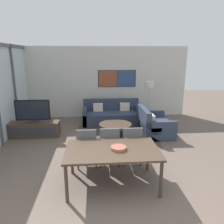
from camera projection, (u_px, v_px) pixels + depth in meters
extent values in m
plane|color=brown|center=(114.00, 206.00, 3.67)|extent=(24.00, 24.00, 0.00)
cube|color=silver|center=(102.00, 82.00, 8.75)|extent=(6.87, 0.06, 2.80)
cube|color=#2D2D33|center=(117.00, 79.00, 8.72)|extent=(1.52, 0.01, 0.68)
cube|color=brown|center=(108.00, 79.00, 8.69)|extent=(0.72, 0.02, 0.64)
cube|color=navy|center=(126.00, 79.00, 8.75)|extent=(0.72, 0.02, 0.64)
cube|color=#515156|center=(15.00, 88.00, 7.17)|extent=(0.07, 0.08, 2.80)
cube|color=#473D38|center=(115.00, 136.00, 6.82)|extent=(2.46, 2.16, 0.01)
cube|color=#423326|center=(34.00, 129.00, 6.78)|extent=(1.54, 0.46, 0.46)
cube|color=#2D2D33|center=(32.00, 132.00, 6.55)|extent=(1.42, 0.01, 0.25)
cube|color=#2D2D33|center=(34.00, 121.00, 6.72)|extent=(0.36, 0.20, 0.05)
cube|color=#2D2D33|center=(33.00, 119.00, 6.70)|extent=(0.06, 0.03, 0.08)
cube|color=black|center=(33.00, 110.00, 6.63)|extent=(1.04, 0.04, 0.63)
cube|color=black|center=(32.00, 110.00, 6.60)|extent=(0.97, 0.01, 0.57)
cube|color=#2D384C|center=(112.00, 118.00, 8.09)|extent=(2.11, 0.93, 0.42)
cube|color=#2D384C|center=(111.00, 110.00, 8.40)|extent=(2.11, 0.16, 0.85)
cube|color=#2D384C|center=(85.00, 116.00, 7.99)|extent=(0.14, 0.93, 0.60)
cube|color=#2D384C|center=(138.00, 115.00, 8.14)|extent=(0.14, 0.93, 0.60)
cube|color=beige|center=(98.00, 107.00, 8.15)|extent=(0.36, 0.12, 0.30)
cube|color=beige|center=(125.00, 107.00, 8.23)|extent=(0.36, 0.12, 0.30)
cube|color=#2D384C|center=(155.00, 127.00, 7.00)|extent=(0.93, 1.37, 0.42)
cube|color=#2D384C|center=(144.00, 121.00, 6.92)|extent=(0.16, 1.37, 0.85)
cube|color=#2D384C|center=(161.00, 131.00, 6.39)|extent=(0.93, 0.14, 0.60)
cube|color=#2D384C|center=(151.00, 119.00, 7.57)|extent=(0.93, 0.14, 0.60)
cube|color=beige|center=(152.00, 120.00, 6.61)|extent=(0.12, 0.36, 0.30)
cylinder|color=#423326|center=(115.00, 136.00, 6.82)|extent=(0.45, 0.45, 0.03)
cylinder|color=#423326|center=(115.00, 131.00, 6.78)|extent=(0.18, 0.18, 0.37)
cylinder|color=#423326|center=(115.00, 124.00, 6.73)|extent=(1.00, 1.00, 0.04)
cube|color=#423326|center=(112.00, 150.00, 4.11)|extent=(1.75, 1.08, 0.04)
cylinder|color=#423326|center=(66.00, 184.00, 3.68)|extent=(0.06, 0.06, 0.71)
cylinder|color=#423326|center=(161.00, 180.00, 3.81)|extent=(0.06, 0.06, 0.71)
cylinder|color=#423326|center=(72.00, 158.00, 4.60)|extent=(0.06, 0.06, 0.71)
cylinder|color=#423326|center=(148.00, 155.00, 4.73)|extent=(0.06, 0.06, 0.71)
cube|color=#4C4C51|center=(87.00, 148.00, 4.94)|extent=(0.46, 0.46, 0.06)
cube|color=#4C4C51|center=(86.00, 140.00, 4.68)|extent=(0.42, 0.05, 0.47)
cylinder|color=#423326|center=(78.00, 161.00, 4.79)|extent=(0.04, 0.04, 0.40)
cylinder|color=#423326|center=(96.00, 161.00, 4.82)|extent=(0.04, 0.04, 0.40)
cylinder|color=#423326|center=(79.00, 153.00, 5.18)|extent=(0.04, 0.04, 0.40)
cylinder|color=#423326|center=(96.00, 153.00, 5.21)|extent=(0.04, 0.04, 0.40)
cube|color=#4C4C51|center=(109.00, 146.00, 5.02)|extent=(0.46, 0.46, 0.06)
cube|color=#4C4C51|center=(110.00, 139.00, 4.75)|extent=(0.42, 0.05, 0.47)
cylinder|color=#423326|center=(101.00, 160.00, 4.87)|extent=(0.04, 0.04, 0.40)
cylinder|color=#423326|center=(119.00, 159.00, 4.90)|extent=(0.04, 0.04, 0.40)
cylinder|color=#423326|center=(100.00, 152.00, 5.25)|extent=(0.04, 0.04, 0.40)
cylinder|color=#423326|center=(117.00, 151.00, 5.29)|extent=(0.04, 0.04, 0.40)
cube|color=#4C4C51|center=(131.00, 146.00, 5.05)|extent=(0.46, 0.46, 0.06)
cube|color=#4C4C51|center=(133.00, 138.00, 4.79)|extent=(0.42, 0.05, 0.47)
cylinder|color=#423326|center=(123.00, 159.00, 4.90)|extent=(0.04, 0.04, 0.40)
cylinder|color=#423326|center=(141.00, 158.00, 4.93)|extent=(0.04, 0.04, 0.40)
cylinder|color=#423326|center=(121.00, 151.00, 5.29)|extent=(0.04, 0.04, 0.40)
cylinder|color=#423326|center=(138.00, 151.00, 5.32)|extent=(0.04, 0.04, 0.40)
cylinder|color=#995642|center=(118.00, 148.00, 4.08)|extent=(0.29, 0.29, 0.06)
torus|color=#995642|center=(118.00, 147.00, 4.07)|extent=(0.29, 0.29, 0.02)
cylinder|color=#2D2D33|center=(148.00, 121.00, 8.42)|extent=(0.28, 0.28, 0.02)
cylinder|color=#B7B7BC|center=(149.00, 104.00, 8.25)|extent=(0.03, 0.03, 1.29)
cylinder|color=beige|center=(149.00, 84.00, 8.06)|extent=(0.34, 0.34, 0.22)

